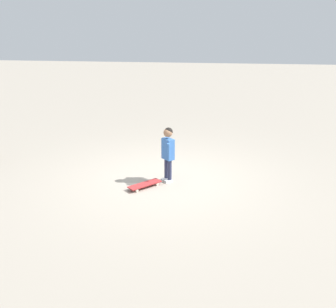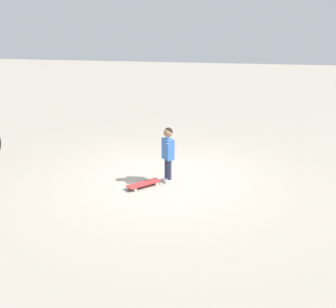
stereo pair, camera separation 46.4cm
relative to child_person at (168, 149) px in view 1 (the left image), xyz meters
name	(u,v)px [view 1 (the left image)]	position (x,y,z in m)	size (l,w,h in m)	color
ground_plane	(165,179)	(0.07, -0.08, -0.66)	(50.00, 50.00, 0.00)	#9E9384
child_person	(168,149)	(0.00, 0.00, 0.00)	(0.28, 0.39, 1.06)	#2D3351
skateboard	(145,184)	(0.38, 0.37, -0.60)	(0.58, 0.62, 0.07)	#B22D2D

